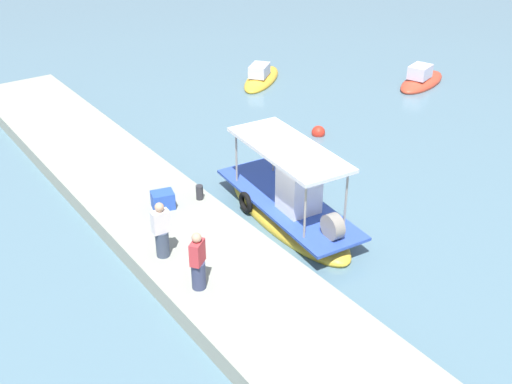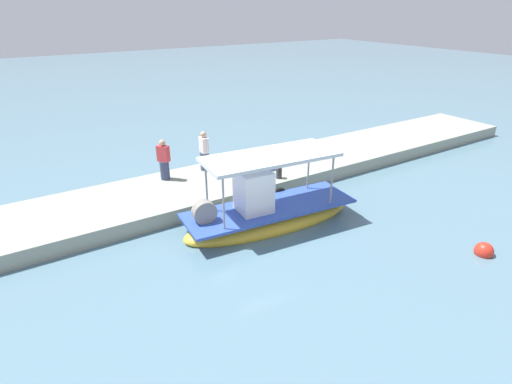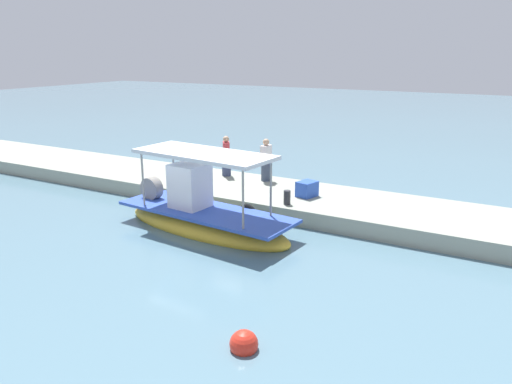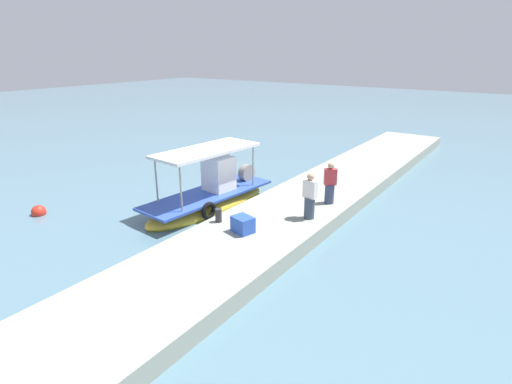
{
  "view_description": "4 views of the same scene",
  "coord_description": "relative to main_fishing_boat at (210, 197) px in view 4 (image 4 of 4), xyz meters",
  "views": [
    {
      "loc": [
        13.09,
        -10.99,
        10.82
      ],
      "look_at": [
        -0.82,
        -1.0,
        1.25
      ],
      "focal_mm": 43.52,
      "sensor_mm": 36.0,
      "label": 1
    },
    {
      "loc": [
        6.98,
        10.99,
        7.31
      ],
      "look_at": [
        -0.77,
        -1.18,
        0.72
      ],
      "focal_mm": 29.27,
      "sensor_mm": 36.0,
      "label": 2
    },
    {
      "loc": [
        -9.6,
        12.91,
        5.77
      ],
      "look_at": [
        -1.12,
        -2.35,
        0.77
      ],
      "focal_mm": 35.05,
      "sensor_mm": 36.0,
      "label": 3
    },
    {
      "loc": [
        -12.99,
        -11.03,
        6.54
      ],
      "look_at": [
        -0.6,
        -2.43,
        1.25
      ],
      "focal_mm": 28.84,
      "sensor_mm": 36.0,
      "label": 4
    }
  ],
  "objects": [
    {
      "name": "ground_plane",
      "position": [
        0.46,
        -0.06,
        -0.47
      ],
      "size": [
        120.0,
        120.0,
        0.0
      ],
      "primitive_type": "plane",
      "color": "slate"
    },
    {
      "name": "dock_quay",
      "position": [
        0.46,
        -3.59,
        -0.18
      ],
      "size": [
        36.0,
        3.79,
        0.58
      ],
      "primitive_type": "cube",
      "color": "#969C8D",
      "rests_on": "ground_plane"
    },
    {
      "name": "main_fishing_boat",
      "position": [
        0.0,
        0.0,
        0.0
      ],
      "size": [
        6.63,
        2.56,
        2.97
      ],
      "color": "gold",
      "rests_on": "ground_plane"
    },
    {
      "name": "fisherman_near_bollard",
      "position": [
        2.01,
        -4.61,
        0.88
      ],
      "size": [
        0.53,
        0.55,
        1.7
      ],
      "color": "#363E5F",
      "rests_on": "dock_quay"
    },
    {
      "name": "fisherman_by_crate",
      "position": [
        0.15,
        -4.68,
        0.89
      ],
      "size": [
        0.41,
        0.51,
        1.73
      ],
      "color": "#3A465A",
      "rests_on": "dock_quay"
    },
    {
      "name": "mooring_bollard",
      "position": [
        -2.03,
        -2.15,
        0.36
      ],
      "size": [
        0.24,
        0.24,
        0.5
      ],
      "primitive_type": "cylinder",
      "color": "#2D2D33",
      "rests_on": "dock_quay"
    },
    {
      "name": "cargo_crate",
      "position": [
        -2.24,
        -3.4,
        0.39
      ],
      "size": [
        0.72,
        0.82,
        0.56
      ],
      "primitive_type": "cube",
      "rotation": [
        0.0,
        0.0,
        1.31
      ],
      "color": "blue",
      "rests_on": "dock_quay"
    },
    {
      "name": "marker_buoy",
      "position": [
        -4.69,
        5.34,
        -0.36
      ],
      "size": [
        0.58,
        0.58,
        0.58
      ],
      "color": "red",
      "rests_on": "ground_plane"
    }
  ]
}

